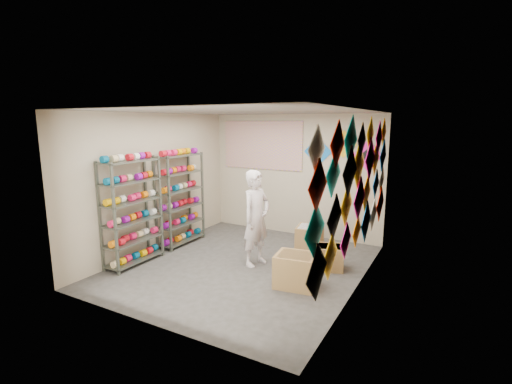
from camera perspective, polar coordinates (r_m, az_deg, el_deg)
The scene contains 12 objects.
ground at distance 6.77m, azimuth -2.00°, elevation -11.23°, with size 4.50×4.50×0.00m, color #322F2B.
room_walls at distance 6.34m, azimuth -2.10°, elevation 2.70°, with size 4.50×4.50×4.50m.
shelf_rack_front at distance 6.93m, azimuth -18.54°, elevation -3.00°, with size 0.40×1.10×1.90m, color #4C5147.
shelf_rack_back at distance 7.85m, azimuth -11.59°, elevation -1.11°, with size 0.40×1.10×1.90m, color #4C5147.
string_spools at distance 7.36m, azimuth -14.88°, elevation -1.28°, with size 0.12×2.36×0.12m.
kite_wall_display at distance 5.63m, azimuth 15.63°, elevation 0.97°, with size 0.06×4.26×2.05m.
back_wall_kites at distance 7.94m, azimuth 13.07°, elevation 6.22°, with size 1.68×0.02×0.81m.
poster at distance 8.63m, azimuth 0.94°, elevation 7.20°, with size 2.00×0.01×1.10m, color #9152B3.
shopkeeper at distance 6.57m, azimuth 0.03°, elevation -4.04°, with size 0.53×0.69×1.71m, color beige.
carton_a at distance 5.92m, azimuth 6.16°, elevation -11.89°, with size 0.62×0.51×0.51m, color olive.
carton_b at distance 6.68m, azimuth 11.05°, elevation -9.82°, with size 0.51×0.41×0.41m, color olive.
carton_c at distance 7.57m, azimuth 8.25°, elevation -7.00°, with size 0.50×0.55×0.48m, color olive.
Camera 1 is at (3.22, -5.39, 2.52)m, focal length 26.00 mm.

